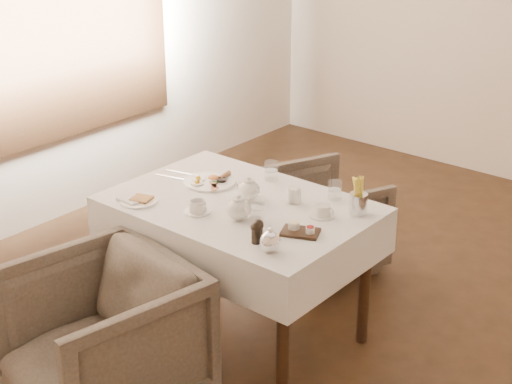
{
  "coord_description": "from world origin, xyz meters",
  "views": [
    {
      "loc": [
        1.99,
        -3.15,
        2.34
      ],
      "look_at": [
        -0.25,
        -0.43,
        0.82
      ],
      "focal_mm": 55.0,
      "sensor_mm": 36.0,
      "label": 1
    }
  ],
  "objects_px": {
    "teapot_centre": "(249,188)",
    "breakfast_plate": "(211,181)",
    "armchair_near": "(102,340)",
    "armchair_far": "(320,220)",
    "table": "(240,224)"
  },
  "relations": [
    {
      "from": "teapot_centre",
      "to": "breakfast_plate",
      "type": "bearing_deg",
      "value": 174.69
    },
    {
      "from": "armchair_near",
      "to": "armchair_far",
      "type": "bearing_deg",
      "value": 101.23
    },
    {
      "from": "breakfast_plate",
      "to": "teapot_centre",
      "type": "relative_size",
      "value": 1.81
    },
    {
      "from": "armchair_near",
      "to": "breakfast_plate",
      "type": "relative_size",
      "value": 2.79
    },
    {
      "from": "table",
      "to": "armchair_near",
      "type": "bearing_deg",
      "value": -96.12
    },
    {
      "from": "armchair_near",
      "to": "teapot_centre",
      "type": "height_order",
      "value": "teapot_centre"
    },
    {
      "from": "armchair_near",
      "to": "breakfast_plate",
      "type": "xyz_separation_m",
      "value": [
        -0.2,
        0.94,
        0.41
      ]
    },
    {
      "from": "armchair_far",
      "to": "breakfast_plate",
      "type": "height_order",
      "value": "breakfast_plate"
    },
    {
      "from": "armchair_near",
      "to": "armchair_far",
      "type": "relative_size",
      "value": 1.16
    },
    {
      "from": "table",
      "to": "armchair_far",
      "type": "height_order",
      "value": "table"
    },
    {
      "from": "armchair_near",
      "to": "teapot_centre",
      "type": "xyz_separation_m",
      "value": [
        0.1,
        0.9,
        0.47
      ]
    },
    {
      "from": "table",
      "to": "teapot_centre",
      "type": "distance_m",
      "value": 0.19
    },
    {
      "from": "teapot_centre",
      "to": "armchair_near",
      "type": "bearing_deg",
      "value": -94.34
    },
    {
      "from": "table",
      "to": "armchair_far",
      "type": "distance_m",
      "value": 0.95
    },
    {
      "from": "table",
      "to": "armchair_near",
      "type": "distance_m",
      "value": 0.9
    }
  ]
}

